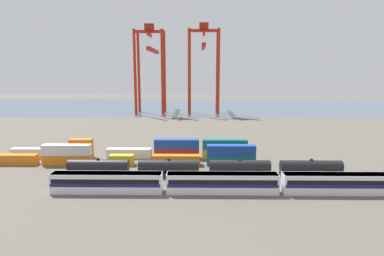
# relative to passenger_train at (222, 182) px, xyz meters

# --- Properties ---
(ground_plane) EXTENTS (420.00, 420.00, 0.00)m
(ground_plane) POSITION_rel_passenger_train_xyz_m (-12.08, 61.11, -2.14)
(ground_plane) COLOR #5B564C
(harbour_water) EXTENTS (400.00, 110.00, 0.01)m
(harbour_water) POSITION_rel_passenger_train_xyz_m (-12.08, 158.61, -2.14)
(harbour_water) COLOR #475B6B
(harbour_water) RESTS_ON ground_plane
(passenger_train) EXTENTS (66.66, 3.14, 3.90)m
(passenger_train) POSITION_rel_passenger_train_xyz_m (0.00, 0.00, 0.00)
(passenger_train) COLOR silver
(passenger_train) RESTS_ON ground_plane
(freight_tank_row) EXTENTS (61.07, 2.76, 4.22)m
(freight_tank_row) POSITION_rel_passenger_train_xyz_m (-3.29, 9.77, -0.17)
(freight_tank_row) COLOR #232326
(freight_tank_row) RESTS_ON ground_plane
(shipping_container_0) EXTENTS (12.10, 2.44, 2.60)m
(shipping_container_0) POSITION_rel_passenger_train_xyz_m (-51.48, 18.92, -0.84)
(shipping_container_0) COLOR orange
(shipping_container_0) RESTS_ON ground_plane
(shipping_container_1) EXTENTS (12.10, 2.44, 2.60)m
(shipping_container_1) POSITION_rel_passenger_train_xyz_m (-37.70, 18.92, -0.84)
(shipping_container_1) COLOR orange
(shipping_container_1) RESTS_ON ground_plane
(shipping_container_2) EXTENTS (12.10, 2.44, 2.60)m
(shipping_container_2) POSITION_rel_passenger_train_xyz_m (-37.70, 18.92, 1.76)
(shipping_container_2) COLOR silver
(shipping_container_2) RESTS_ON shipping_container_1
(shipping_container_3) EXTENTS (6.04, 2.44, 2.60)m
(shipping_container_3) POSITION_rel_passenger_train_xyz_m (-23.92, 18.92, -0.84)
(shipping_container_3) COLOR gold
(shipping_container_3) RESTS_ON ground_plane
(shipping_container_4) EXTENTS (12.10, 2.44, 2.60)m
(shipping_container_4) POSITION_rel_passenger_train_xyz_m (-10.14, 18.92, -0.84)
(shipping_container_4) COLOR orange
(shipping_container_4) RESTS_ON ground_plane
(shipping_container_5) EXTENTS (12.10, 2.44, 2.60)m
(shipping_container_5) POSITION_rel_passenger_train_xyz_m (3.64, 18.92, -0.84)
(shipping_container_5) COLOR #146066
(shipping_container_5) RESTS_ON ground_plane
(shipping_container_6) EXTENTS (12.10, 2.44, 2.60)m
(shipping_container_6) POSITION_rel_passenger_train_xyz_m (3.64, 18.92, 1.76)
(shipping_container_6) COLOR #1C4299
(shipping_container_6) RESTS_ON shipping_container_5
(shipping_container_7) EXTENTS (12.10, 2.44, 2.60)m
(shipping_container_7) POSITION_rel_passenger_train_xyz_m (-49.46, 25.71, -0.84)
(shipping_container_7) COLOR silver
(shipping_container_7) RESTS_ON ground_plane
(shipping_container_8) EXTENTS (6.04, 2.44, 2.60)m
(shipping_container_8) POSITION_rel_passenger_train_xyz_m (-36.43, 25.71, -0.84)
(shipping_container_8) COLOR orange
(shipping_container_8) RESTS_ON ground_plane
(shipping_container_9) EXTENTS (6.04, 2.44, 2.60)m
(shipping_container_9) POSITION_rel_passenger_train_xyz_m (-36.43, 25.71, 1.76)
(shipping_container_9) COLOR orange
(shipping_container_9) RESTS_ON shipping_container_8
(shipping_container_10) EXTENTS (12.10, 2.44, 2.60)m
(shipping_container_10) POSITION_rel_passenger_train_xyz_m (-23.41, 25.71, -0.84)
(shipping_container_10) COLOR silver
(shipping_container_10) RESTS_ON ground_plane
(shipping_container_11) EXTENTS (12.10, 2.44, 2.60)m
(shipping_container_11) POSITION_rel_passenger_train_xyz_m (-10.39, 25.71, -0.84)
(shipping_container_11) COLOR #AD211C
(shipping_container_11) RESTS_ON ground_plane
(shipping_container_12) EXTENTS (12.10, 2.44, 2.60)m
(shipping_container_12) POSITION_rel_passenger_train_xyz_m (-10.39, 25.71, 1.76)
(shipping_container_12) COLOR #1C4299
(shipping_container_12) RESTS_ON shipping_container_11
(shipping_container_13) EXTENTS (12.10, 2.44, 2.60)m
(shipping_container_13) POSITION_rel_passenger_train_xyz_m (2.64, 25.71, -0.84)
(shipping_container_13) COLOR gold
(shipping_container_13) RESTS_ON ground_plane
(shipping_container_14) EXTENTS (12.10, 2.44, 2.60)m
(shipping_container_14) POSITION_rel_passenger_train_xyz_m (2.64, 25.71, 1.76)
(shipping_container_14) COLOR #146066
(shipping_container_14) RESTS_ON shipping_container_13
(gantry_crane_west) EXTENTS (16.11, 41.75, 48.00)m
(gantry_crane_west) POSITION_rel_passenger_train_xyz_m (-30.45, 124.49, 27.13)
(gantry_crane_west) COLOR red
(gantry_crane_west) RESTS_ON ground_plane
(gantry_crane_central) EXTENTS (17.12, 34.88, 48.47)m
(gantry_crane_central) POSITION_rel_passenger_train_xyz_m (-1.27, 123.52, 27.47)
(gantry_crane_central) COLOR red
(gantry_crane_central) RESTS_ON ground_plane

